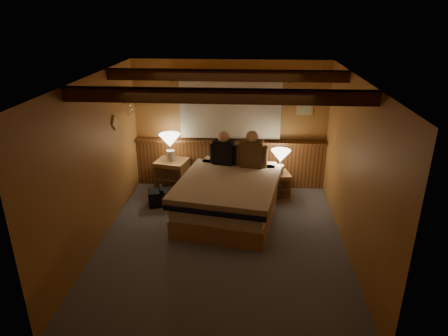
# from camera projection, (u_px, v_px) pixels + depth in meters

# --- Properties ---
(floor) EXTENTS (4.20, 4.20, 0.00)m
(floor) POSITION_uv_depth(u_px,v_px,m) (222.00, 241.00, 5.97)
(floor) COLOR slate
(floor) RESTS_ON ground
(ceiling) EXTENTS (4.20, 4.20, 0.00)m
(ceiling) POSITION_uv_depth(u_px,v_px,m) (222.00, 79.00, 5.07)
(ceiling) COLOR #DD9D53
(ceiling) RESTS_ON wall_back
(wall_back) EXTENTS (3.60, 0.00, 3.60)m
(wall_back) POSITION_uv_depth(u_px,v_px,m) (230.00, 125.00, 7.47)
(wall_back) COLOR #B1833F
(wall_back) RESTS_ON floor
(wall_left) EXTENTS (0.00, 4.20, 4.20)m
(wall_left) POSITION_uv_depth(u_px,v_px,m) (95.00, 163.00, 5.64)
(wall_left) COLOR #B1833F
(wall_left) RESTS_ON floor
(wall_right) EXTENTS (0.00, 4.20, 4.20)m
(wall_right) POSITION_uv_depth(u_px,v_px,m) (354.00, 170.00, 5.41)
(wall_right) COLOR #B1833F
(wall_right) RESTS_ON floor
(wall_front) EXTENTS (3.60, 0.00, 3.60)m
(wall_front) POSITION_uv_depth(u_px,v_px,m) (205.00, 253.00, 3.58)
(wall_front) COLOR #B1833F
(wall_front) RESTS_ON floor
(wainscot) EXTENTS (3.60, 0.23, 0.94)m
(wainscot) POSITION_uv_depth(u_px,v_px,m) (230.00, 162.00, 7.67)
(wainscot) COLOR brown
(wainscot) RESTS_ON wall_back
(curtain_window) EXTENTS (2.18, 0.09, 1.11)m
(curtain_window) POSITION_uv_depth(u_px,v_px,m) (230.00, 109.00, 7.28)
(curtain_window) COLOR #452911
(curtain_window) RESTS_ON wall_back
(ceiling_beams) EXTENTS (3.60, 1.65, 0.16)m
(ceiling_beams) POSITION_uv_depth(u_px,v_px,m) (223.00, 84.00, 5.25)
(ceiling_beams) COLOR #452911
(ceiling_beams) RESTS_ON ceiling
(coat_rail) EXTENTS (0.05, 0.55, 0.24)m
(coat_rail) POSITION_uv_depth(u_px,v_px,m) (130.00, 105.00, 6.92)
(coat_rail) COLOR silver
(coat_rail) RESTS_ON wall_left
(framed_print) EXTENTS (0.30, 0.04, 0.25)m
(framed_print) POSITION_uv_depth(u_px,v_px,m) (305.00, 108.00, 7.23)
(framed_print) COLOR tan
(framed_print) RESTS_ON wall_back
(bed) EXTENTS (1.82, 2.20, 0.67)m
(bed) POSITION_uv_depth(u_px,v_px,m) (229.00, 197.00, 6.58)
(bed) COLOR #A87548
(bed) RESTS_ON floor
(nightstand_left) EXTENTS (0.64, 0.60, 0.61)m
(nightstand_left) POSITION_uv_depth(u_px,v_px,m) (172.00, 175.00, 7.52)
(nightstand_left) COLOR #A87548
(nightstand_left) RESTS_ON floor
(nightstand_right) EXTENTS (0.51, 0.48, 0.48)m
(nightstand_right) POSITION_uv_depth(u_px,v_px,m) (276.00, 186.00, 7.24)
(nightstand_right) COLOR #A87548
(nightstand_right) RESTS_ON floor
(lamp_left) EXTENTS (0.39, 0.39, 0.50)m
(lamp_left) POSITION_uv_depth(u_px,v_px,m) (170.00, 142.00, 7.29)
(lamp_left) COLOR white
(lamp_left) RESTS_ON nightstand_left
(lamp_right) EXTENTS (0.35, 0.35, 0.45)m
(lamp_right) POSITION_uv_depth(u_px,v_px,m) (281.00, 157.00, 7.00)
(lamp_right) COLOR white
(lamp_right) RESTS_ON nightstand_right
(person_left) EXTENTS (0.50, 0.26, 0.62)m
(person_left) POSITION_uv_depth(u_px,v_px,m) (224.00, 151.00, 6.98)
(person_left) COLOR black
(person_left) RESTS_ON bed
(person_right) EXTENTS (0.55, 0.27, 0.67)m
(person_right) POSITION_uv_depth(u_px,v_px,m) (252.00, 152.00, 6.86)
(person_right) COLOR #523B21
(person_right) RESTS_ON bed
(duffel_bag) EXTENTS (0.52, 0.40, 0.33)m
(duffel_bag) POSITION_uv_depth(u_px,v_px,m) (162.00, 197.00, 7.02)
(duffel_bag) COLOR black
(duffel_bag) RESTS_ON floor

